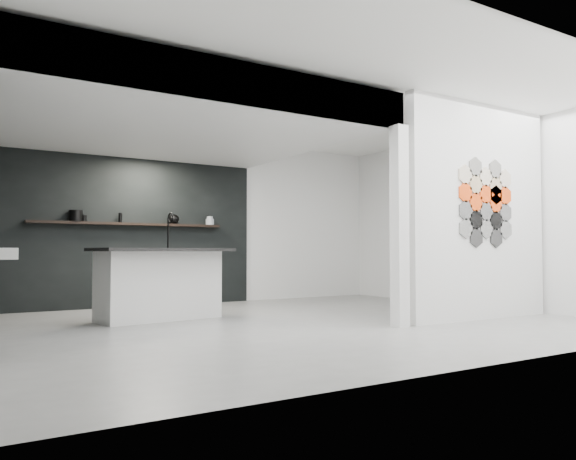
{
  "coord_description": "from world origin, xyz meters",
  "views": [
    {
      "loc": [
        -3.75,
        -5.84,
        0.88
      ],
      "look_at": [
        0.1,
        0.3,
        1.15
      ],
      "focal_mm": 35.0,
      "sensor_mm": 36.0,
      "label": 1
    }
  ],
  "objects_px": {
    "glass_bowl": "(210,222)",
    "glass_vase": "(210,221)",
    "stockpot": "(76,216)",
    "kettle": "(173,219)",
    "utensil_cup": "(84,218)",
    "kitchen_island": "(160,283)",
    "partition_panel": "(479,211)",
    "bottle_dark": "(120,218)"
  },
  "relations": [
    {
      "from": "glass_bowl",
      "to": "glass_vase",
      "type": "relative_size",
      "value": 0.99
    },
    {
      "from": "stockpot",
      "to": "glass_vase",
      "type": "relative_size",
      "value": 1.4
    },
    {
      "from": "kettle",
      "to": "utensil_cup",
      "type": "distance_m",
      "value": 1.4
    },
    {
      "from": "kitchen_island",
      "to": "glass_bowl",
      "type": "bearing_deg",
      "value": 41.69
    },
    {
      "from": "partition_panel",
      "to": "utensil_cup",
      "type": "distance_m",
      "value": 5.65
    },
    {
      "from": "bottle_dark",
      "to": "utensil_cup",
      "type": "height_order",
      "value": "bottle_dark"
    },
    {
      "from": "kettle",
      "to": "glass_bowl",
      "type": "height_order",
      "value": "kettle"
    },
    {
      "from": "partition_panel",
      "to": "bottle_dark",
      "type": "distance_m",
      "value": 5.27
    },
    {
      "from": "stockpot",
      "to": "glass_bowl",
      "type": "bearing_deg",
      "value": 0.0
    },
    {
      "from": "kettle",
      "to": "utensil_cup",
      "type": "height_order",
      "value": "kettle"
    },
    {
      "from": "glass_bowl",
      "to": "utensil_cup",
      "type": "distance_m",
      "value": 2.04
    },
    {
      "from": "partition_panel",
      "to": "stockpot",
      "type": "bearing_deg",
      "value": 137.63
    },
    {
      "from": "kitchen_island",
      "to": "utensil_cup",
      "type": "height_order",
      "value": "utensil_cup"
    },
    {
      "from": "stockpot",
      "to": "glass_bowl",
      "type": "xyz_separation_m",
      "value": [
        2.16,
        0.0,
        -0.03
      ]
    },
    {
      "from": "kitchen_island",
      "to": "stockpot",
      "type": "bearing_deg",
      "value": 103.33
    },
    {
      "from": "partition_panel",
      "to": "glass_vase",
      "type": "height_order",
      "value": "partition_panel"
    },
    {
      "from": "partition_panel",
      "to": "bottle_dark",
      "type": "bearing_deg",
      "value": 132.8
    },
    {
      "from": "partition_panel",
      "to": "stockpot",
      "type": "xyz_separation_m",
      "value": [
        -4.24,
        3.87,
        0.0
      ]
    },
    {
      "from": "partition_panel",
      "to": "stockpot",
      "type": "height_order",
      "value": "partition_panel"
    },
    {
      "from": "glass_bowl",
      "to": "utensil_cup",
      "type": "bearing_deg",
      "value": 180.0
    },
    {
      "from": "bottle_dark",
      "to": "utensil_cup",
      "type": "bearing_deg",
      "value": 180.0
    },
    {
      "from": "stockpot",
      "to": "glass_bowl",
      "type": "distance_m",
      "value": 2.16
    },
    {
      "from": "kettle",
      "to": "utensil_cup",
      "type": "xyz_separation_m",
      "value": [
        -1.4,
        0.0,
        -0.03
      ]
    },
    {
      "from": "utensil_cup",
      "to": "partition_panel",
      "type": "bearing_deg",
      "value": -43.19
    },
    {
      "from": "kitchen_island",
      "to": "glass_bowl",
      "type": "distance_m",
      "value": 2.46
    },
    {
      "from": "stockpot",
      "to": "glass_vase",
      "type": "xyz_separation_m",
      "value": [
        2.16,
        0.0,
        -0.01
      ]
    },
    {
      "from": "partition_panel",
      "to": "kitchen_island",
      "type": "distance_m",
      "value": 4.24
    },
    {
      "from": "utensil_cup",
      "to": "glass_vase",
      "type": "bearing_deg",
      "value": 0.0
    },
    {
      "from": "utensil_cup",
      "to": "kitchen_island",
      "type": "bearing_deg",
      "value": -71.98
    },
    {
      "from": "kitchen_island",
      "to": "utensil_cup",
      "type": "bearing_deg",
      "value": 99.86
    },
    {
      "from": "kitchen_island",
      "to": "glass_vase",
      "type": "distance_m",
      "value": 2.46
    },
    {
      "from": "kitchen_island",
      "to": "bottle_dark",
      "type": "bearing_deg",
      "value": 82.84
    },
    {
      "from": "partition_panel",
      "to": "utensil_cup",
      "type": "bearing_deg",
      "value": 136.81
    },
    {
      "from": "partition_panel",
      "to": "kettle",
      "type": "distance_m",
      "value": 4.73
    },
    {
      "from": "partition_panel",
      "to": "glass_vase",
      "type": "bearing_deg",
      "value": 118.23
    },
    {
      "from": "utensil_cup",
      "to": "kettle",
      "type": "bearing_deg",
      "value": 0.0
    },
    {
      "from": "bottle_dark",
      "to": "glass_bowl",
      "type": "bearing_deg",
      "value": 0.0
    },
    {
      "from": "kettle",
      "to": "glass_vase",
      "type": "xyz_separation_m",
      "value": [
        0.64,
        0.0,
        -0.01
      ]
    },
    {
      "from": "glass_vase",
      "to": "kettle",
      "type": "bearing_deg",
      "value": 180.0
    },
    {
      "from": "kitchen_island",
      "to": "bottle_dark",
      "type": "relative_size",
      "value": 12.24
    },
    {
      "from": "stockpot",
      "to": "utensil_cup",
      "type": "bearing_deg",
      "value": 0.0
    },
    {
      "from": "kitchen_island",
      "to": "partition_panel",
      "type": "bearing_deg",
      "value": -38.99
    }
  ]
}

